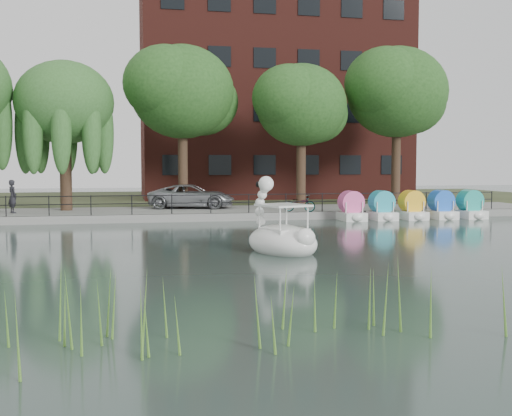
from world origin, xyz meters
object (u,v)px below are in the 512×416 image
object	(u,v)px
minivan	(192,195)
bicycle	(299,202)
pedestrian	(13,194)
swan_boat	(281,236)

from	to	relation	value
minivan	bicycle	world-z (taller)	minivan
bicycle	pedestrian	world-z (taller)	pedestrian
bicycle	pedestrian	distance (m)	14.96
bicycle	pedestrian	xyz separation A→B (m)	(-14.80, 2.13, 0.49)
pedestrian	swan_boat	xyz separation A→B (m)	(10.84, -14.23, -0.83)
pedestrian	bicycle	bearing A→B (deg)	-130.15
bicycle	swan_boat	world-z (taller)	swan_boat
minivan	pedestrian	distance (m)	9.62
pedestrian	swan_boat	distance (m)	17.91
pedestrian	minivan	bearing A→B (deg)	-111.37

